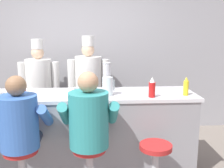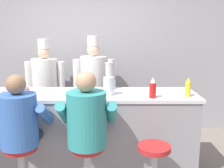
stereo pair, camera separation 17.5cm
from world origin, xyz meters
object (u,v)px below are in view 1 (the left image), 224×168
Objects in this scene: breakfast_plate at (75,92)px; cup_stack_steel at (107,76)px; mustard_bottle_yellow at (186,87)px; cook_in_whites_near at (39,86)px; diner_seated_teal at (89,123)px; cook_in_whites_far at (89,84)px; ketchup_bottle_red at (152,88)px; water_pitcher_clear at (108,86)px; hot_sauce_bottle_orange at (87,90)px; empty_stool_round at (155,162)px; coffee_mug_white at (1,95)px; diner_seated_blue at (20,126)px; napkin_dispenser_chrome at (79,93)px; cereal_bowl at (20,92)px.

cup_stack_steel is (0.39, 0.22, 0.16)m from breakfast_plate.
breakfast_plate is (-1.31, 0.17, -0.09)m from mustard_bottle_yellow.
mustard_bottle_yellow is 2.34m from cook_in_whites_near.
cup_stack_steel is at bearing 75.10° from diner_seated_teal.
ketchup_bottle_red is at bearing -59.66° from cook_in_whites_far.
diner_seated_teal is at bearing -113.74° from water_pitcher_clear.
cook_in_whites_near is at bearing 124.36° from hot_sauce_bottle_orange.
diner_seated_teal is 0.82× the size of cook_in_whites_far.
cup_stack_steel is 0.56× the size of empty_stool_round.
coffee_mug_white is at bearing -174.91° from water_pitcher_clear.
empty_stool_round is 0.38× the size of cook_in_whites_near.
mustard_bottle_yellow is 0.16× the size of diner_seated_blue.
napkin_dispenser_chrome is at bearing 152.21° from empty_stool_round.
diner_seated_blue reaches higher than water_pitcher_clear.
diner_seated_teal is at bearing 0.14° from diner_seated_blue.
cereal_bowl is 0.09× the size of cook_in_whites_near.
water_pitcher_clear is 0.35m from napkin_dispenser_chrome.
napkin_dispenser_chrome reaches higher than cereal_bowl.
water_pitcher_clear reaches higher than breakfast_plate.
water_pitcher_clear is 1.06m from diner_seated_blue.
diner_seated_blue reaches higher than empty_stool_round.
cook_in_whites_near is (-1.05, 0.85, -0.29)m from cup_stack_steel.
coffee_mug_white is (-1.20, -0.11, -0.07)m from water_pitcher_clear.
cook_in_whites_far is (0.94, 1.27, -0.13)m from coffee_mug_white.
cereal_bowl is (-0.81, 0.14, -0.04)m from hot_sauce_bottle_orange.
hot_sauce_bottle_orange is 0.13m from napkin_dispenser_chrome.
diner_seated_teal is at bearing -159.43° from mustard_bottle_yellow.
cereal_bowl is 1.30m from cook_in_whites_far.
water_pitcher_clear reaches higher than hot_sauce_bottle_orange.
breakfast_plate is 0.18× the size of diner_seated_teal.
breakfast_plate is at bearing 14.82° from coffee_mug_white.
diner_seated_blue is at bearing -51.52° from coffee_mug_white.
water_pitcher_clear is 0.16× the size of diner_seated_blue.
mustard_bottle_yellow reaches higher than breakfast_plate.
mustard_bottle_yellow reaches higher than coffee_mug_white.
napkin_dispenser_chrome is at bearing -73.16° from breakfast_plate.
mustard_bottle_yellow is 0.36× the size of empty_stool_round.
mustard_bottle_yellow is 1.71m from cook_in_whites_far.
hot_sauce_bottle_orange reaches higher than cereal_bowl.
hot_sauce_bottle_orange is at bearing -9.76° from cereal_bowl.
cereal_bowl is at bearing 143.36° from diner_seated_teal.
cup_stack_steel is at bearing 118.83° from empty_stool_round.
hot_sauce_bottle_orange is 0.83m from cereal_bowl.
water_pitcher_clear is 1.07m from cereal_bowl.
mustard_bottle_yellow reaches higher than empty_stool_round.
mustard_bottle_yellow is 1.02× the size of water_pitcher_clear.
water_pitcher_clear is at bearing 165.77° from ketchup_bottle_red.
diner_seated_teal is (-0.71, -0.36, -0.28)m from ketchup_bottle_red.
coffee_mug_white is at bearing -126.45° from cook_in_whites_far.
ketchup_bottle_red reaches higher than coffee_mug_white.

